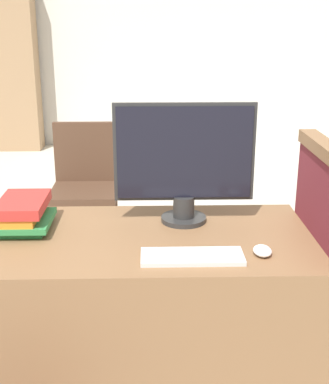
# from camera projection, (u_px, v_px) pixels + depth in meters

# --- Properties ---
(wall_back) EXTENTS (12.00, 0.06, 2.80)m
(wall_back) POSITION_uv_depth(u_px,v_px,m) (147.00, 30.00, 6.45)
(wall_back) COLOR beige
(wall_back) RESTS_ON ground_plane
(desk) EXTENTS (1.33, 0.70, 0.75)m
(desk) POSITION_uv_depth(u_px,v_px,m) (144.00, 320.00, 2.20)
(desk) COLOR brown
(desk) RESTS_ON ground_plane
(carrel_divider) EXTENTS (0.07, 0.61, 1.12)m
(carrel_divider) POSITION_uv_depth(u_px,v_px,m) (317.00, 281.00, 2.11)
(carrel_divider) COLOR maroon
(carrel_divider) RESTS_ON ground_plane
(monitor) EXTENTS (0.57, 0.19, 0.49)m
(monitor) POSITION_uv_depth(u_px,v_px,m) (184.00, 162.00, 2.15)
(monitor) COLOR #282828
(monitor) RESTS_ON desk
(keyboard) EXTENTS (0.36, 0.14, 0.02)m
(keyboard) POSITION_uv_depth(u_px,v_px,m) (192.00, 257.00, 1.88)
(keyboard) COLOR silver
(keyboard) RESTS_ON desk
(mouse) EXTENTS (0.07, 0.09, 0.03)m
(mouse) POSITION_uv_depth(u_px,v_px,m) (262.00, 251.00, 1.91)
(mouse) COLOR white
(mouse) RESTS_ON desk
(book_stack) EXTENTS (0.21, 0.28, 0.13)m
(book_stack) POSITION_uv_depth(u_px,v_px,m) (23.00, 214.00, 2.13)
(book_stack) COLOR #2D7F42
(book_stack) RESTS_ON desk
(far_chair) EXTENTS (0.44, 0.44, 0.87)m
(far_chair) POSITION_uv_depth(u_px,v_px,m) (85.00, 180.00, 3.64)
(far_chair) COLOR #4C3323
(far_chair) RESTS_ON ground_plane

